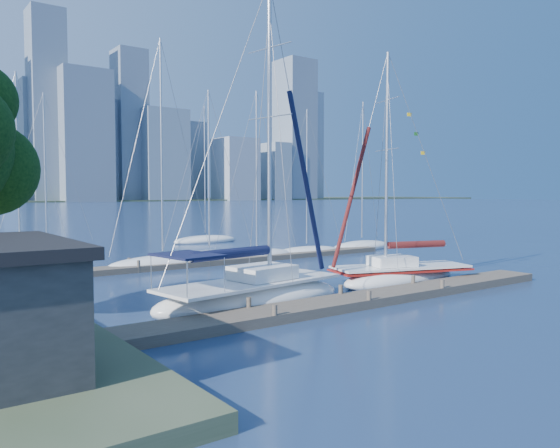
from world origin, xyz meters
TOP-DOWN VIEW (x-y plane):
  - ground at (0.00, 0.00)m, footprint 700.00×700.00m
  - near_dock at (0.00, 0.00)m, footprint 26.00×2.00m
  - far_dock at (2.00, 16.00)m, footprint 30.00×1.80m
  - sailboat_navy at (-3.77, 2.59)m, footprint 9.82×4.48m
  - sailboat_maroon at (6.32, 2.91)m, footprint 8.67×4.99m
  - bg_boat_0 at (-10.17, 18.49)m, footprint 6.79×3.33m
  - bg_boat_1 at (-1.69, 16.73)m, footprint 7.90×3.30m
  - bg_boat_2 at (2.71, 18.27)m, footprint 7.42×2.40m
  - bg_boat_3 at (5.94, 16.78)m, footprint 6.91×3.33m
  - bg_boat_4 at (10.86, 16.85)m, footprint 6.91×2.77m
  - bg_boat_5 at (17.39, 17.16)m, footprint 6.95×4.36m
  - bg_boat_6 at (-6.25, 28.98)m, footprint 8.67×4.50m
  - bg_boat_7 at (9.18, 30.94)m, footprint 7.19×4.06m

SIDE VIEW (x-z plane):
  - ground at x=0.00m, z-range 0.00..0.00m
  - far_dock at x=2.00m, z-range 0.00..0.36m
  - near_dock at x=0.00m, z-range 0.00..0.40m
  - bg_boat_4 at x=10.86m, z-range -5.76..6.23m
  - bg_boat_2 at x=2.71m, z-range -6.18..6.70m
  - bg_boat_6 at x=-6.25m, z-range -6.39..6.91m
  - bg_boat_0 at x=-10.17m, z-range -6.03..6.55m
  - bg_boat_3 at x=5.94m, z-range -6.19..6.73m
  - bg_boat_7 at x=9.18m, z-range -6.70..7.26m
  - bg_boat_5 at x=17.39m, z-range -6.37..6.92m
  - bg_boat_1 at x=-1.69m, z-range -7.48..8.09m
  - sailboat_maroon at x=6.32m, z-range -5.54..7.60m
  - sailboat_navy at x=-3.77m, z-range -6.42..8.63m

